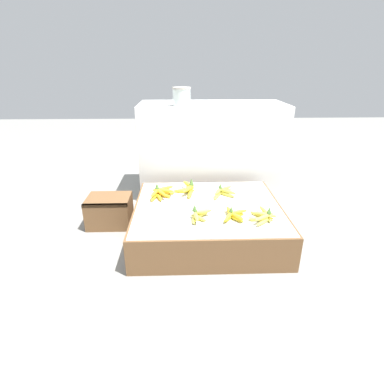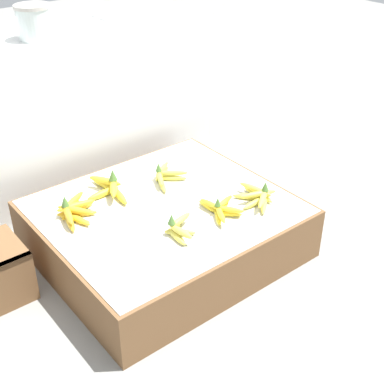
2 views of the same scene
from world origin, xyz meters
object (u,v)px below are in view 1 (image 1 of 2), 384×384
banana_bunch_front_midleft (198,215)px  banana_bunch_front_midright (233,215)px  wooden_crate (110,211)px  glass_jar (182,96)px  banana_bunch_middle_left (160,193)px  foam_tray_white (243,102)px  banana_bunch_front_right (264,216)px  banana_bunch_middle_midleft (189,188)px  banana_bunch_middle_midright (223,192)px

banana_bunch_front_midleft → banana_bunch_front_midright: bearing=1.3°
wooden_crate → glass_jar: glass_jar is taller
banana_bunch_front_midleft → banana_bunch_middle_left: size_ratio=0.83×
foam_tray_white → banana_bunch_front_midright: bearing=-102.2°
banana_bunch_front_midleft → banana_bunch_front_right: banana_bunch_front_midleft is taller
banana_bunch_front_midleft → banana_bunch_front_right: bearing=-3.3°
banana_bunch_front_right → banana_bunch_middle_midleft: bearing=135.7°
banana_bunch_middle_midright → glass_jar: size_ratio=1.30×
glass_jar → banana_bunch_front_midright: bearing=-70.1°
banana_bunch_front_right → banana_bunch_middle_midright: size_ratio=1.13×
banana_bunch_front_midright → foam_tray_white: (0.21, 0.99, 0.56)m
foam_tray_white → banana_bunch_middle_midleft: bearing=-129.8°
banana_bunch_middle_left → glass_jar: glass_jar is taller
banana_bunch_middle_left → banana_bunch_middle_midright: (0.46, 0.01, -0.00)m
banana_bunch_middle_midright → glass_jar: bearing=120.6°
banana_bunch_front_right → foam_tray_white: foam_tray_white is taller
banana_bunch_middle_midleft → foam_tray_white: 0.93m
banana_bunch_front_midright → glass_jar: bearing=109.9°
banana_bunch_front_midright → banana_bunch_middle_midright: 0.36m
wooden_crate → banana_bunch_middle_left: banana_bunch_middle_left is taller
banana_bunch_front_midleft → banana_bunch_middle_midleft: banana_bunch_middle_midleft is taller
banana_bunch_front_midleft → banana_bunch_middle_left: banana_bunch_middle_left is taller
banana_bunch_front_midleft → glass_jar: size_ratio=1.18×
banana_bunch_front_midleft → foam_tray_white: 1.22m
banana_bunch_middle_left → glass_jar: 0.82m
banana_bunch_middle_left → foam_tray_white: size_ratio=0.77×
banana_bunch_front_midleft → banana_bunch_middle_left: (-0.26, 0.36, 0.00)m
banana_bunch_front_right → banana_bunch_middle_left: size_ratio=1.04×
banana_bunch_middle_left → banana_bunch_front_midright: bearing=-36.7°
banana_bunch_front_midright → banana_bunch_front_right: 0.19m
wooden_crate → banana_bunch_front_right: size_ratio=1.43×
banana_bunch_front_midleft → banana_bunch_middle_midright: banana_bunch_front_midleft is taller
banana_bunch_front_midright → banana_bunch_middle_left: banana_bunch_middle_left is taller
glass_jar → foam_tray_white: (0.52, 0.14, -0.06)m
banana_bunch_front_right → glass_jar: size_ratio=1.47×
banana_bunch_middle_midleft → banana_bunch_front_midleft: bearing=-83.2°
banana_bunch_front_right → banana_bunch_front_midright: bearing=171.5°
banana_bunch_front_right → banana_bunch_middle_midright: (-0.20, 0.39, 0.00)m
banana_bunch_middle_midright → foam_tray_white: foam_tray_white is taller
banana_bunch_front_right → banana_bunch_middle_left: banana_bunch_middle_left is taller
banana_bunch_front_midleft → banana_bunch_middle_midright: (0.20, 0.37, -0.00)m
banana_bunch_middle_midright → foam_tray_white: size_ratio=0.71×
banana_bunch_middle_midright → glass_jar: (-0.29, 0.50, 0.62)m
banana_bunch_front_midleft → glass_jar: glass_jar is taller
banana_bunch_middle_left → glass_jar: size_ratio=1.42×
wooden_crate → banana_bunch_middle_left: bearing=-2.9°
wooden_crate → glass_jar: (0.55, 0.49, 0.77)m
wooden_crate → banana_bunch_middle_midleft: banana_bunch_middle_midleft is taller
banana_bunch_front_midleft → foam_tray_white: bearing=66.7°
banana_bunch_front_right → foam_tray_white: 1.17m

